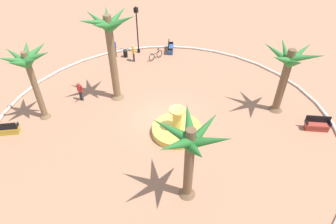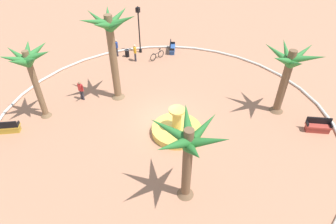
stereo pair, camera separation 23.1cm
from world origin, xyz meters
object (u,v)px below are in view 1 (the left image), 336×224
bench_west (170,49)px  person_pedestrian_stroll (80,90)px  fountain (177,129)px  palm_tree_mid_plaza (29,67)px  lamppost (137,26)px  palm_tree_far_side (190,147)px  trash_bin (125,53)px  bicycle_red_frame (156,55)px  palm_tree_by_curb (287,67)px  bench_north (6,130)px  bench_east (317,125)px  person_cyclist_helmet (133,52)px  person_cyclist_photo (115,47)px  palm_tree_near_fountain (110,39)px

bench_west → person_pedestrian_stroll: person_pedestrian_stroll is taller
fountain → palm_tree_mid_plaza: size_ratio=0.62×
person_pedestrian_stroll → lamppost: bearing=-89.8°
fountain → palm_tree_far_side: size_ratio=0.68×
palm_tree_mid_plaza → palm_tree_far_side: size_ratio=1.10×
trash_bin → person_pedestrian_stroll: 7.59m
bicycle_red_frame → palm_tree_by_curb: bearing=163.6°
person_pedestrian_stroll → bench_north: bearing=68.4°
bicycle_red_frame → person_pedestrian_stroll: bearing=75.7°
palm_tree_far_side → lamppost: (10.54, -13.49, -0.84)m
bench_east → bicycle_red_frame: (14.34, -4.51, 0.04)m
bench_north → person_pedestrian_stroll: person_pedestrian_stroll is taller
palm_tree_mid_plaza → fountain: bearing=-165.6°
bench_west → person_cyclist_helmet: (2.30, 3.21, 0.57)m
bench_west → person_cyclist_photo: size_ratio=0.99×
bench_north → lamppost: 14.41m
palm_tree_near_fountain → lamppost: bearing=-72.7°
bench_east → fountain: bearing=26.8°
fountain → bicycle_red_frame: fountain is taller
palm_tree_by_curb → person_pedestrian_stroll: 14.79m
palm_tree_by_curb → bench_west: (10.91, -5.37, -3.17)m
palm_tree_mid_plaza → person_pedestrian_stroll: bearing=-111.1°
bench_west → lamppost: 3.90m
palm_tree_far_side → bench_west: (7.74, -14.92, -3.15)m
bicycle_red_frame → palm_tree_near_fountain: bearing=91.3°
bench_east → person_pedestrian_stroll: 16.93m
bench_east → bicycle_red_frame: bearing=-17.5°
palm_tree_far_side → bench_north: size_ratio=2.99×
palm_tree_far_side → person_cyclist_photo: 17.15m
bench_east → bench_north: same height
palm_tree_mid_plaza → palm_tree_far_side: palm_tree_mid_plaza is taller
palm_tree_near_fountain → bench_east: bearing=-170.3°
bench_north → lamppost: bearing=-98.1°
bench_east → trash_bin: (17.18, -3.69, 0.04)m
palm_tree_mid_plaza → palm_tree_far_side: bearing=171.0°
bicycle_red_frame → person_cyclist_photo: 3.97m
palm_tree_far_side → person_cyclist_photo: palm_tree_far_side is taller
fountain → person_cyclist_photo: 12.40m
palm_tree_far_side → person_cyclist_helmet: palm_tree_far_side is taller
palm_tree_near_fountain → palm_tree_mid_plaza: palm_tree_near_fountain is taller
bicycle_red_frame → person_cyclist_photo: person_cyclist_photo is taller
lamppost → bench_west: bearing=-153.0°
palm_tree_near_fountain → lamppost: 8.12m
fountain → palm_tree_near_fountain: size_ratio=0.49×
bicycle_red_frame → palm_tree_mid_plaza: bearing=74.0°
trash_bin → bench_west: bearing=-141.0°
palm_tree_far_side → bench_west: bearing=-62.6°
palm_tree_mid_plaza → bench_north: size_ratio=3.29×
palm_tree_far_side → bench_north: (12.54, 0.58, -3.15)m
trash_bin → person_pedestrian_stroll: bearing=95.3°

